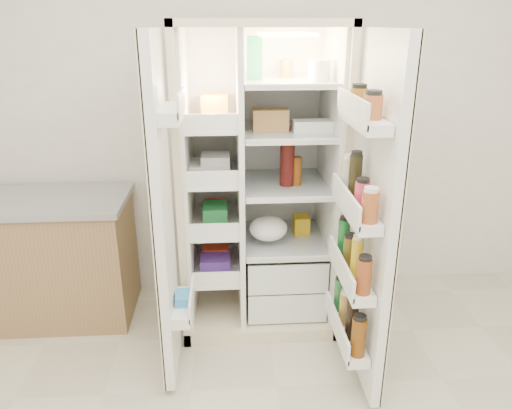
{
  "coord_description": "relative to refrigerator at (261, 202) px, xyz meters",
  "views": [
    {
      "loc": [
        -0.24,
        -1.13,
        1.78
      ],
      "look_at": [
        -0.08,
        1.25,
        0.88
      ],
      "focal_mm": 34.0,
      "sensor_mm": 36.0,
      "label": 1
    }
  ],
  "objects": [
    {
      "name": "wall_back",
      "position": [
        0.03,
        0.35,
        0.61
      ],
      "size": [
        4.0,
        0.02,
        2.7
      ],
      "primitive_type": "cube",
      "color": "white",
      "rests_on": "floor"
    },
    {
      "name": "kitchen_counter",
      "position": [
        -1.36,
        0.02,
        -0.35
      ],
      "size": [
        1.1,
        0.58,
        0.8
      ],
      "color": "#946C4A",
      "rests_on": "floor"
    },
    {
      "name": "refrigerator",
      "position": [
        0.0,
        0.0,
        0.0
      ],
      "size": [
        0.92,
        0.7,
        1.8
      ],
      "color": "beige",
      "rests_on": "floor"
    },
    {
      "name": "fridge_door",
      "position": [
        0.47,
        -0.69,
        0.13
      ],
      "size": [
        0.17,
        0.58,
        1.72
      ],
      "color": "white",
      "rests_on": "floor"
    },
    {
      "name": "freezer_door",
      "position": [
        -0.51,
        -0.6,
        0.15
      ],
      "size": [
        0.15,
        0.4,
        1.72
      ],
      "color": "white",
      "rests_on": "floor"
    }
  ]
}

